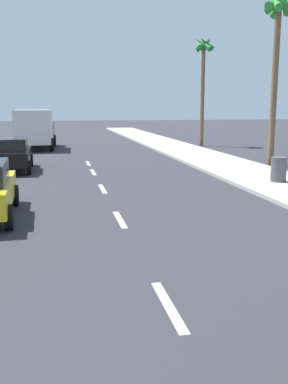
{
  "coord_description": "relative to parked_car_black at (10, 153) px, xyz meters",
  "views": [
    {
      "loc": [
        -1.59,
        1.13,
        3.02
      ],
      "look_at": [
        0.31,
        10.76,
        1.1
      ],
      "focal_mm": 40.85,
      "sensor_mm": 36.0,
      "label": 1
    }
  ],
  "objects": [
    {
      "name": "sidewalk_strip",
      "position": [
        10.7,
        -0.68,
        -0.77
      ],
      "size": [
        3.6,
        80.0,
        0.14
      ],
      "primitive_type": "cube",
      "color": "#B2ADA3",
      "rests_on": "ground"
    },
    {
      "name": "lane_stripe_6",
      "position": [
        3.8,
        2.1,
        -0.83
      ],
      "size": [
        0.16,
        1.8,
        0.01
      ],
      "primitive_type": "cube",
      "color": "white",
      "rests_on": "ground"
    },
    {
      "name": "lane_stripe_4",
      "position": [
        3.8,
        -5.52,
        -0.83
      ],
      "size": [
        0.16,
        1.8,
        0.01
      ],
      "primitive_type": "cube",
      "color": "white",
      "rests_on": "ground"
    },
    {
      "name": "lane_stripe_3",
      "position": [
        3.8,
        -10.12,
        -0.83
      ],
      "size": [
        0.16,
        1.8,
        0.01
      ],
      "primitive_type": "cube",
      "color": "white",
      "rests_on": "ground"
    },
    {
      "name": "parked_car_black",
      "position": [
        0.0,
        0.0,
        0.0
      ],
      "size": [
        2.02,
        4.24,
        1.57
      ],
      "rotation": [
        0.0,
        0.0,
        0.02
      ],
      "color": "black",
      "rests_on": "ground"
    },
    {
      "name": "trash_bin_far",
      "position": [
        10.64,
        -6.02,
        -0.22
      ],
      "size": [
        0.6,
        0.6,
        0.96
      ],
      "primitive_type": "cylinder",
      "color": "#47474C",
      "rests_on": "sidewalk_strip"
    },
    {
      "name": "delivery_truck",
      "position": [
        0.68,
        11.07,
        0.67
      ],
      "size": [
        2.85,
        6.32,
        2.8
      ],
      "rotation": [
        0.0,
        0.0,
        -0.03
      ],
      "color": "maroon",
      "rests_on": "ground"
    },
    {
      "name": "palm_tree_far",
      "position": [
        13.09,
        -0.59,
        6.03
      ],
      "size": [
        1.77,
        1.82,
        8.83
      ],
      "color": "brown",
      "rests_on": "ground"
    },
    {
      "name": "lane_stripe_5",
      "position": [
        3.8,
        -1.21,
        -0.83
      ],
      "size": [
        0.16,
        1.8,
        0.01
      ],
      "primitive_type": "cube",
      "color": "white",
      "rests_on": "ground"
    },
    {
      "name": "lane_stripe_2",
      "position": [
        3.8,
        -15.46,
        -0.83
      ],
      "size": [
        0.16,
        1.8,
        0.01
      ],
      "primitive_type": "cube",
      "color": "white",
      "rests_on": "ground"
    },
    {
      "name": "palm_tree_distant",
      "position": [
        13.23,
        11.09,
        5.58
      ],
      "size": [
        1.71,
        1.78,
        8.39
      ],
      "color": "brown",
      "rests_on": "ground"
    },
    {
      "name": "ground_plane",
      "position": [
        3.8,
        -2.68,
        -0.84
      ],
      "size": [
        160.0,
        160.0,
        0.0
      ],
      "primitive_type": "plane",
      "color": "#2D2D33"
    }
  ]
}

